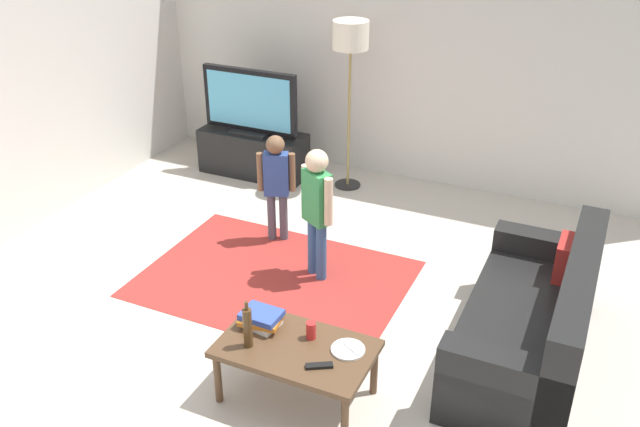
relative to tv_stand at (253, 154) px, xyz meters
name	(u,v)px	position (x,y,z in m)	size (l,w,h in m)	color
ground	(288,320)	(1.60, -2.30, -0.24)	(7.80, 7.80, 0.00)	beige
wall_back	(417,56)	(1.60, 0.70, 1.11)	(6.00, 0.12, 2.70)	silver
area_rug	(274,279)	(1.23, -1.83, -0.24)	(2.20, 1.60, 0.01)	#9E2D28
tv_stand	(253,154)	(0.00, 0.00, 0.00)	(1.20, 0.44, 0.50)	black
tv	(250,102)	(0.00, -0.02, 0.60)	(1.10, 0.28, 0.71)	black
couch	(537,327)	(3.41, -1.99, 0.05)	(0.80, 1.80, 0.86)	black
floor_lamp	(350,44)	(1.08, 0.15, 1.30)	(0.36, 0.36, 1.78)	#262626
child_near_tv	(276,179)	(0.94, -1.20, 0.38)	(0.33, 0.20, 1.03)	#4C4C59
child_center	(317,203)	(1.54, -1.62, 0.46)	(0.35, 0.24, 1.16)	#33598C
coffee_table	(296,352)	(2.05, -3.03, 0.13)	(1.00, 0.60, 0.42)	#513823
book_stack	(261,318)	(1.74, -2.93, 0.23)	(0.29, 0.25, 0.11)	white
bottle	(248,327)	(1.77, -3.15, 0.32)	(0.06, 0.06, 0.34)	#4C3319
tv_remote	(319,366)	(2.27, -3.15, 0.19)	(0.17, 0.05, 0.02)	black
soda_can	(311,330)	(2.10, -2.91, 0.24)	(0.07, 0.07, 0.12)	red
plate	(348,350)	(2.37, -2.93, 0.18)	(0.22, 0.22, 0.02)	white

